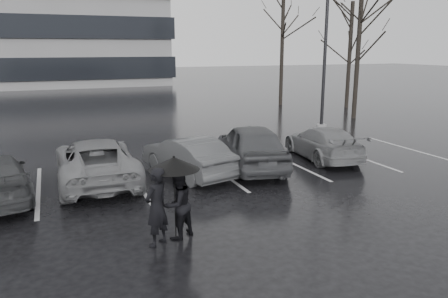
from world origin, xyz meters
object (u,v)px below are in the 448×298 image
car_east (323,143)px  pedestrian_left (157,207)px  car_main (251,146)px  tree_ne (350,56)px  tree_north (282,44)px  car_west_a (187,156)px  car_west_b (96,161)px  lamp_post (325,43)px  pedestrian_right (178,204)px  tree_east (358,48)px

car_east → pedestrian_left: 8.91m
car_main → tree_ne: (12.73, 11.56, 2.73)m
tree_north → car_west_a: bearing=-128.2°
car_east → tree_north: (6.20, 14.39, 3.66)m
car_west_b → lamp_post: size_ratio=0.52×
car_main → tree_north: bearing=-110.8°
car_main → car_west_a: size_ratio=1.17×
car_west_a → tree_north: bearing=-143.1°
car_main → pedestrian_right: (-3.88, -4.57, -0.01)m
tree_east → tree_north: tree_north is taller
car_west_a → tree_east: bearing=-163.5°
car_west_b → tree_ne: bearing=-147.0°
pedestrian_left → tree_north: 23.88m
car_west_a → pedestrian_left: bearing=51.1°
car_east → tree_ne: (9.70, 11.39, 2.91)m
car_main → car_east: bearing=-165.2°
car_west_a → pedestrian_left: size_ratio=2.29×
car_west_b → car_east: (8.11, -0.07, -0.08)m
pedestrian_left → lamp_post: lamp_post is taller
tree_east → tree_ne: tree_east is taller
tree_east → tree_ne: size_ratio=1.14×
car_west_a → tree_north: size_ratio=0.45×
car_west_a → tree_east: tree_east is taller
car_main → pedestrian_left: size_ratio=2.69×
lamp_post → tree_east: size_ratio=1.16×
car_main → tree_north: size_ratio=0.53×
car_main → tree_east: bearing=-132.0°
car_main → lamp_post: (6.58, 5.48, 3.48)m
car_east → pedestrian_left: size_ratio=2.44×
pedestrian_left → tree_north: tree_north is taller
car_east → lamp_post: 7.37m
car_west_a → car_west_b: size_ratio=0.79×
tree_east → tree_north: size_ratio=0.94×
pedestrian_right → lamp_post: (10.46, 10.05, 3.49)m
car_east → tree_north: size_ratio=0.48×
car_west_a → tree_east: size_ratio=0.48×
tree_east → tree_north: bearing=98.1°
lamp_post → tree_east: (3.64, 2.08, -0.25)m
pedestrian_right → tree_ne: 23.31m
car_east → pedestrian_left: (-7.41, -4.94, 0.25)m
pedestrian_right → tree_east: bearing=-168.1°
car_east → tree_ne: 15.24m
pedestrian_left → pedestrian_right: bearing=164.7°
lamp_post → tree_north: lamp_post is taller
car_main → car_west_a: car_main is taller
car_main → car_west_b: bearing=8.8°
pedestrian_right → car_east: bearing=-174.3°
pedestrian_left → tree_north: size_ratio=0.20×
car_west_a → lamp_post: bearing=-162.9°
car_main → tree_ne: tree_ne is taller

